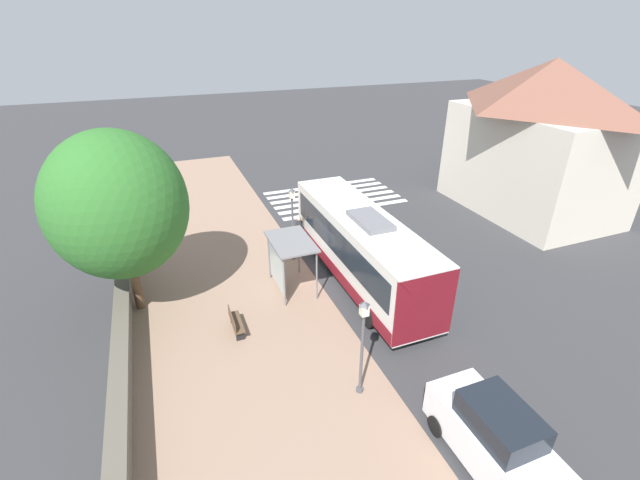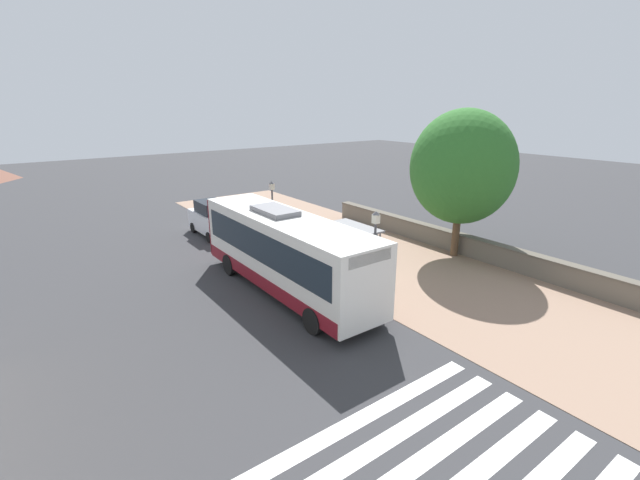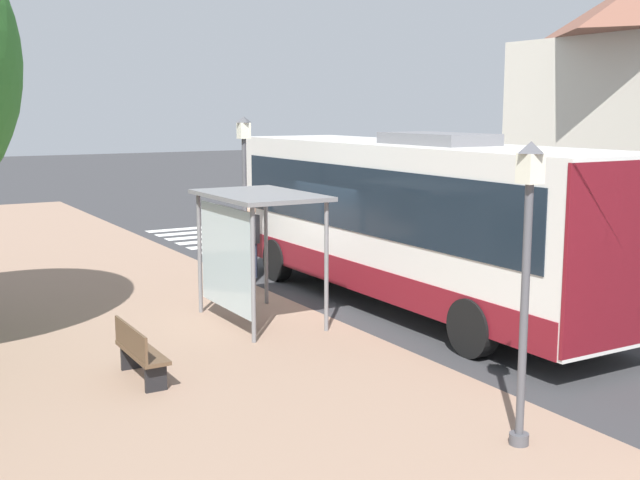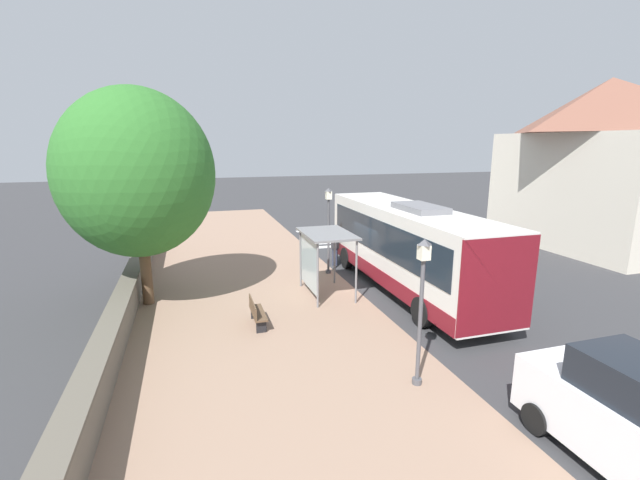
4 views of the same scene
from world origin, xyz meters
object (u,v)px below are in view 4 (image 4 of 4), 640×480
Objects in this scene: street_lamp_far at (421,300)px; bench at (257,312)px; bus_shelter at (323,244)px; street_lamp_near at (329,224)px; parked_car_behind_bus at (635,420)px; pedestrian at (335,244)px; shade_tree at (137,174)px; bus at (408,246)px.

bench is at bearing 125.16° from street_lamp_far.
street_lamp_far is at bearing -87.29° from bus_shelter.
street_lamp_near is 0.97× the size of parked_car_behind_bus.
bus_shelter is 0.70× the size of street_lamp_near.
pedestrian is at bearing 51.62° from bench.
bus_shelter is at bearing -8.64° from shade_tree.
shade_tree is (-7.57, -1.65, 2.47)m from street_lamp_near.
street_lamp_near is at bearing 67.69° from bus_shelter.
bus reaches higher than bus_shelter.
street_lamp_near reaches higher than bus_shelter.
bench is (-2.94, -2.16, -1.61)m from bus_shelter.
bus_shelter is at bearing 36.35° from bench.
street_lamp_far is 4.45m from parked_car_behind_bus.
bus is 6.68m from bench.
bus is 4.67m from pedestrian.
street_lamp_far is at bearing -54.84° from bench.
pedestrian is (-1.57, 4.32, -0.82)m from bus.
street_lamp_far is at bearing 121.56° from parked_car_behind_bus.
pedestrian reaches higher than bench.
bench is 0.37× the size of parked_car_behind_bus.
street_lamp_far reaches higher than parked_car_behind_bus.
street_lamp_near is (1.08, 2.64, 0.25)m from bus_shelter.
bus_shelter is 0.69× the size of parked_car_behind_bus.
shade_tree is (-6.49, 0.99, 2.72)m from bus_shelter.
parked_car_behind_bus is at bearing -58.44° from street_lamp_far.
street_lamp_near reaches higher than parked_car_behind_bus.
street_lamp_far reaches higher than bench.
bus_shelter is at bearing -112.31° from street_lamp_near.
shade_tree is 1.93× the size of parked_car_behind_bus.
bus is 10.03m from parked_car_behind_bus.
parked_car_behind_bus is at bearing -51.62° from shade_tree.
shade_tree is (-6.81, 7.78, 2.59)m from street_lamp_far.
bus_shelter is (-3.37, 0.49, 0.21)m from bus.
street_lamp_far is (-1.49, -10.62, 1.16)m from pedestrian.
bench is (-6.31, -1.67, -1.40)m from bus.
street_lamp_far is (-0.76, -9.43, -0.12)m from street_lamp_near.
bus is at bearing -53.79° from street_lamp_near.
bench is at bearing -143.65° from bus_shelter.
bus is 3.85× the size of bus_shelter.
parked_car_behind_bus reaches higher than bench.
shade_tree is at bearing -167.68° from street_lamp_near.
parked_car_behind_bus is at bearing -86.95° from pedestrian.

